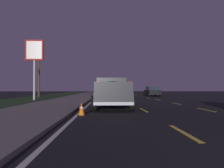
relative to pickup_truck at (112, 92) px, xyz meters
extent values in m
plane|color=black|center=(15.26, -3.50, -0.98)|extent=(144.00, 144.00, 0.00)
cube|color=slate|center=(15.26, 3.95, -0.92)|extent=(108.00, 4.00, 0.12)
cube|color=#1E3819|center=(15.26, 8.95, -0.98)|extent=(108.00, 6.00, 0.01)
cube|color=yellow|center=(-1.32, -5.25, -0.98)|extent=(2.40, 0.14, 0.01)
cube|color=yellow|center=(4.12, -5.25, -0.98)|extent=(2.40, 0.14, 0.01)
cube|color=yellow|center=(10.57, -5.25, -0.98)|extent=(2.40, 0.14, 0.01)
cube|color=yellow|center=(16.07, -5.25, -0.98)|extent=(2.40, 0.14, 0.01)
cube|color=yellow|center=(21.87, -5.25, -0.98)|extent=(2.40, 0.14, 0.01)
cube|color=yellow|center=(28.35, -5.25, -0.98)|extent=(2.40, 0.14, 0.01)
cube|color=yellow|center=(34.27, -5.25, -0.98)|extent=(2.40, 0.14, 0.01)
cube|color=yellow|center=(40.64, -5.25, -0.98)|extent=(2.40, 0.14, 0.01)
cube|color=yellow|center=(46.20, -5.25, -0.98)|extent=(2.40, 0.14, 0.01)
cube|color=yellow|center=(51.79, -5.25, -0.98)|extent=(2.40, 0.14, 0.01)
cube|color=yellow|center=(58.23, -5.25, -0.98)|extent=(2.40, 0.14, 0.01)
cube|color=yellow|center=(63.48, -5.25, -0.98)|extent=(2.40, 0.14, 0.01)
cube|color=yellow|center=(-7.83, -1.75, -0.98)|extent=(2.40, 0.14, 0.01)
cube|color=yellow|center=(-1.28, -1.75, -0.98)|extent=(2.40, 0.14, 0.01)
cube|color=yellow|center=(5.07, -1.75, -0.98)|extent=(2.40, 0.14, 0.01)
cube|color=yellow|center=(10.29, -1.75, -0.98)|extent=(2.40, 0.14, 0.01)
cube|color=yellow|center=(16.70, -1.75, -0.98)|extent=(2.40, 0.14, 0.01)
cube|color=yellow|center=(23.29, -1.75, -0.98)|extent=(2.40, 0.14, 0.01)
cube|color=yellow|center=(29.83, -1.75, -0.98)|extent=(2.40, 0.14, 0.01)
cube|color=yellow|center=(36.13, -1.75, -0.98)|extent=(2.40, 0.14, 0.01)
cube|color=yellow|center=(41.49, -1.75, -0.98)|extent=(2.40, 0.14, 0.01)
cube|color=yellow|center=(47.83, -1.75, -0.98)|extent=(2.40, 0.14, 0.01)
cube|color=yellow|center=(53.63, -1.75, -0.98)|extent=(2.40, 0.14, 0.01)
cube|color=yellow|center=(59.23, -1.75, -0.98)|extent=(2.40, 0.14, 0.01)
cube|color=yellow|center=(64.90, -1.75, -0.98)|extent=(2.40, 0.14, 0.01)
cube|color=silver|center=(15.26, 1.65, -0.98)|extent=(108.00, 0.14, 0.01)
cube|color=#232328|center=(-0.06, 0.00, -0.31)|extent=(5.42, 2.06, 0.60)
cube|color=#232328|center=(1.13, 0.01, 0.44)|extent=(2.18, 1.86, 0.90)
cube|color=#1E2833|center=(0.08, 0.00, 0.49)|extent=(0.06, 1.44, 0.50)
cube|color=#232328|center=(-1.15, 0.93, 0.27)|extent=(3.02, 0.11, 0.56)
cube|color=#232328|center=(-1.13, -0.95, 0.27)|extent=(3.02, 0.11, 0.56)
cube|color=#232328|center=(-2.72, -0.03, 0.27)|extent=(0.10, 1.88, 0.56)
cube|color=silver|center=(-2.72, -0.03, -0.53)|extent=(0.14, 2.00, 0.16)
cube|color=red|center=(-2.72, 0.77, 0.47)|extent=(0.06, 0.14, 0.20)
cube|color=red|center=(-2.70, -0.83, 0.47)|extent=(0.06, 0.14, 0.20)
ellipsoid|color=#193823|center=(-1.14, -0.01, 0.31)|extent=(2.61, 1.55, 0.64)
sphere|color=silver|center=(-0.64, 0.35, 0.17)|extent=(0.40, 0.40, 0.40)
sphere|color=beige|center=(-1.73, -0.32, 0.15)|extent=(0.34, 0.34, 0.34)
cylinder|color=black|center=(1.71, 1.02, -0.56)|extent=(0.84, 0.28, 0.84)
cylinder|color=black|center=(1.74, -0.98, -0.56)|extent=(0.84, 0.28, 0.84)
cylinder|color=black|center=(-1.85, 0.98, -0.56)|extent=(0.84, 0.28, 0.84)
cylinder|color=black|center=(-1.83, -1.02, -0.56)|extent=(0.84, 0.28, 0.84)
cube|color=#B2B5BA|center=(17.20, 0.02, -0.35)|extent=(4.45, 1.92, 0.70)
cube|color=#1E2833|center=(16.95, 0.01, 0.28)|extent=(2.51, 1.65, 0.56)
cylinder|color=black|center=(18.67, 0.96, -0.64)|extent=(0.68, 0.22, 0.68)
cylinder|color=black|center=(18.72, -0.84, -0.64)|extent=(0.68, 0.22, 0.68)
cylinder|color=black|center=(15.68, 0.87, -0.64)|extent=(0.68, 0.22, 0.68)
cylinder|color=black|center=(15.73, -0.93, -0.64)|extent=(0.68, 0.22, 0.68)
cube|color=red|center=(15.05, -0.04, -0.30)|extent=(0.12, 1.51, 0.10)
cube|color=black|center=(21.44, -6.86, -0.35)|extent=(4.44, 1.90, 0.70)
cube|color=#1E2833|center=(21.19, -6.87, 0.28)|extent=(2.50, 1.64, 0.56)
cylinder|color=black|center=(22.92, -5.93, -0.64)|extent=(0.68, 0.22, 0.68)
cylinder|color=black|center=(22.96, -7.73, -0.64)|extent=(0.68, 0.22, 0.68)
cylinder|color=black|center=(19.93, -6.00, -0.64)|extent=(0.68, 0.22, 0.68)
cylinder|color=black|center=(19.97, -7.79, -0.64)|extent=(0.68, 0.22, 0.68)
cube|color=red|center=(19.29, -6.91, -0.30)|extent=(0.11, 1.51, 0.10)
cylinder|color=#99999E|center=(10.37, 7.92, 2.20)|extent=(0.24, 0.24, 6.37)
cube|color=maroon|center=(10.37, 7.92, 4.29)|extent=(0.24, 1.90, 2.20)
cube|color=silver|center=(10.24, 7.92, 4.29)|extent=(0.04, 1.60, 1.87)
cylinder|color=#423323|center=(18.26, 9.74, 1.86)|extent=(0.28, 0.28, 5.68)
cylinder|color=#423323|center=(17.99, 10.22, 2.80)|extent=(0.56, 1.06, 1.02)
cylinder|color=#423323|center=(17.89, 9.72, 2.68)|extent=(0.83, 0.15, 0.99)
cylinder|color=#423323|center=(18.29, 9.46, 3.26)|extent=(0.15, 0.65, 0.97)
cylinder|color=#423323|center=(17.72, 9.40, 4.38)|extent=(1.09, 0.85, 1.07)
cube|color=black|center=(-3.87, 1.43, -0.97)|extent=(0.36, 0.36, 0.03)
cone|color=orange|center=(-3.87, 1.43, -0.68)|extent=(0.28, 0.28, 0.55)
cylinder|color=white|center=(-3.87, 1.43, -0.62)|extent=(0.17, 0.17, 0.06)
camera|label=1|loc=(-14.01, 0.36, 0.22)|focal=36.71mm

